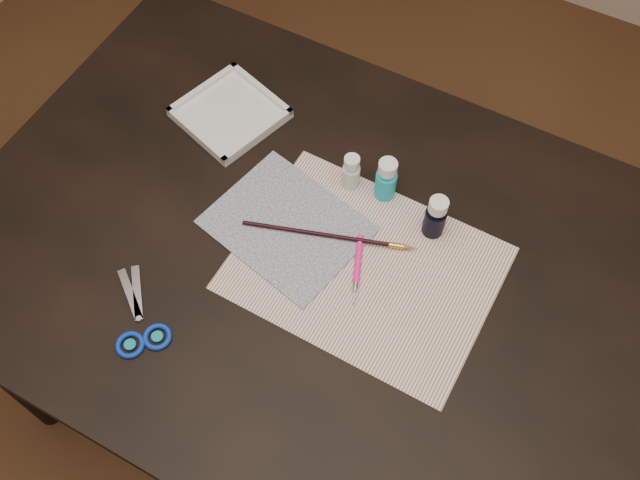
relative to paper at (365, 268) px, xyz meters
The scene contains 11 objects.
ground 0.77m from the paper, behind, with size 3.50×3.50×0.02m, color #422614.
table 0.38m from the paper, behind, with size 1.30×0.90×0.75m, color black.
paper is the anchor object (origin of this frame).
canvas 0.16m from the paper, behind, with size 0.26×0.21×0.00m, color #121C34.
paint_bottle_white 0.18m from the paper, 125.39° to the left, with size 0.03×0.03×0.08m, color silver.
paint_bottle_cyan 0.17m from the paper, 103.90° to the left, with size 0.04×0.04×0.09m, color #15ACBF.
paint_bottle_navy 0.15m from the paper, 60.32° to the left, with size 0.04×0.04×0.09m, color black.
paintbrush 0.09m from the paper, 164.11° to the left, with size 0.32×0.01×0.01m, color black, non-canonical shape.
craft_knife 0.02m from the paper, 120.55° to the right, with size 0.14×0.01×0.01m, color #FF1F91, non-canonical shape.
scissors 0.40m from the paper, 139.49° to the right, with size 0.19×0.09×0.01m, color silver, non-canonical shape.
palette_tray 0.43m from the paper, 155.32° to the left, with size 0.18×0.18×0.02m, color silver.
Camera 1 is at (0.29, -0.53, 1.84)m, focal length 40.00 mm.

